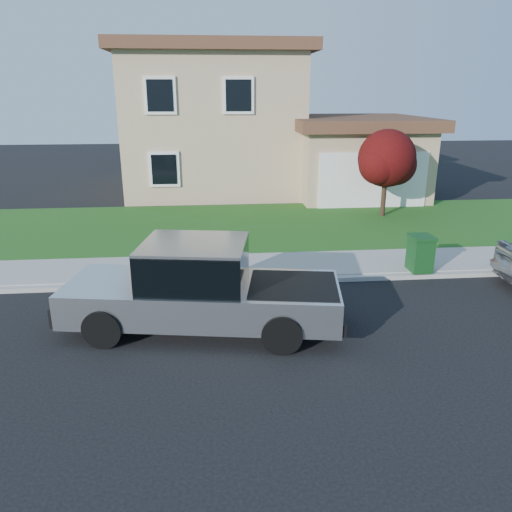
{
  "coord_description": "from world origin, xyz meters",
  "views": [
    {
      "loc": [
        -0.29,
        -9.17,
        4.79
      ],
      "look_at": [
        0.72,
        1.59,
        1.2
      ],
      "focal_mm": 35.0,
      "sensor_mm": 36.0,
      "label": 1
    }
  ],
  "objects_px": {
    "ornamental_tree": "(387,161)",
    "trash_bin": "(420,253)",
    "pickup_truck": "(201,289)",
    "woman": "(213,271)"
  },
  "relations": [
    {
      "from": "trash_bin",
      "to": "ornamental_tree",
      "type": "bearing_deg",
      "value": 78.18
    },
    {
      "from": "pickup_truck",
      "to": "woman",
      "type": "distance_m",
      "value": 1.3
    },
    {
      "from": "woman",
      "to": "trash_bin",
      "type": "height_order",
      "value": "woman"
    },
    {
      "from": "woman",
      "to": "ornamental_tree",
      "type": "relative_size",
      "value": 0.52
    },
    {
      "from": "ornamental_tree",
      "to": "trash_bin",
      "type": "height_order",
      "value": "ornamental_tree"
    },
    {
      "from": "ornamental_tree",
      "to": "woman",
      "type": "bearing_deg",
      "value": -131.12
    },
    {
      "from": "pickup_truck",
      "to": "trash_bin",
      "type": "distance_m",
      "value": 6.4
    },
    {
      "from": "ornamental_tree",
      "to": "trash_bin",
      "type": "relative_size",
      "value": 3.43
    },
    {
      "from": "woman",
      "to": "ornamental_tree",
      "type": "xyz_separation_m",
      "value": [
        6.77,
        7.76,
        1.42
      ]
    },
    {
      "from": "pickup_truck",
      "to": "trash_bin",
      "type": "relative_size",
      "value": 6.17
    }
  ]
}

